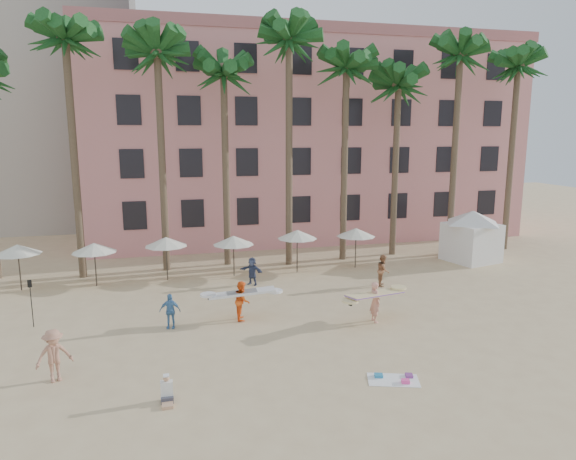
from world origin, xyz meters
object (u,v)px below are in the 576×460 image
at_px(pink_hotel, 301,141).
at_px(cabana, 472,231).
at_px(carrier_yellow, 375,300).
at_px(carrier_white, 242,299).

height_order(pink_hotel, cabana, pink_hotel).
relative_size(pink_hotel, carrier_yellow, 10.69).
xyz_separation_m(carrier_yellow, carrier_white, (-5.95, 1.82, -0.08)).
distance_m(carrier_yellow, carrier_white, 6.22).
bearing_deg(pink_hotel, carrier_white, -112.44).
distance_m(cabana, carrier_white, 18.58).
relative_size(pink_hotel, cabana, 6.41).
height_order(cabana, carrier_white, cabana).
distance_m(cabana, carrier_yellow, 14.42).
height_order(pink_hotel, carrier_white, pink_hotel).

